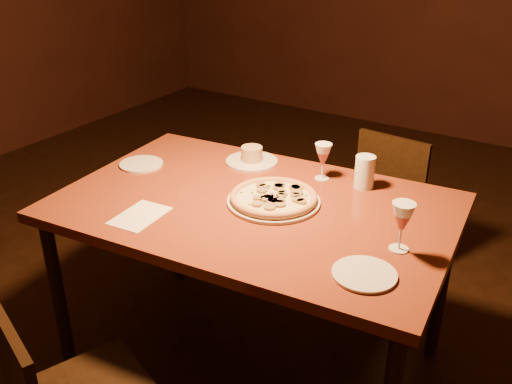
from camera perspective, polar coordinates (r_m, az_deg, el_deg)
The scene contains 11 objects.
floor at distance 2.69m, azimuth -3.63°, elevation -16.69°, with size 7.00×7.00×0.00m, color black.
dining_table at distance 2.25m, azimuth -0.18°, elevation -2.69°, with size 1.59×1.11×0.81m.
chair_far at distance 3.02m, azimuth 12.05°, elevation -1.45°, with size 0.42×0.42×0.81m.
pizza_plate at distance 2.21m, azimuth 1.77°, elevation -0.61°, with size 0.36×0.36×0.04m.
ramekin_saucer at distance 2.57m, azimuth -0.42°, elevation 3.47°, with size 0.23×0.23×0.07m.
wine_glass_far at distance 2.40m, azimuth 6.69°, elevation 3.04°, with size 0.07×0.07×0.16m, color #A34343, non-canonical shape.
wine_glass_right at distance 1.93m, azimuth 14.34°, elevation -3.38°, with size 0.08×0.08×0.17m, color #A34343, non-canonical shape.
water_tumbler at distance 2.36m, azimuth 10.81°, elevation 1.99°, with size 0.08×0.08×0.14m, color silver.
side_plate_left at distance 2.60m, azimuth -11.40°, elevation 2.76°, with size 0.19×0.19×0.01m, color silver.
side_plate_near at distance 1.82m, azimuth 10.79°, elevation -8.07°, with size 0.20×0.20×0.01m, color silver.
menu_card at distance 2.16m, azimuth -11.53°, elevation -2.34°, with size 0.15×0.22×0.00m, color white.
Camera 1 is at (1.20, -1.57, 1.82)m, focal length 40.00 mm.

